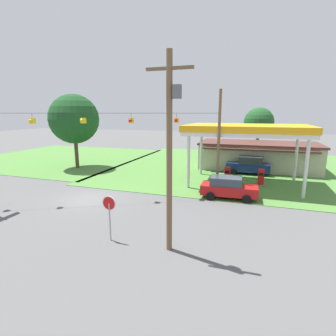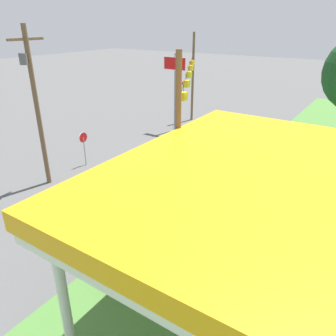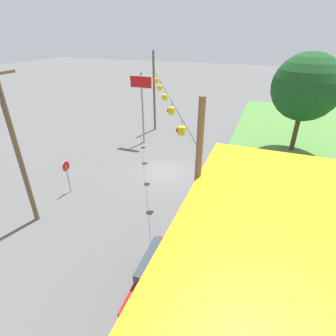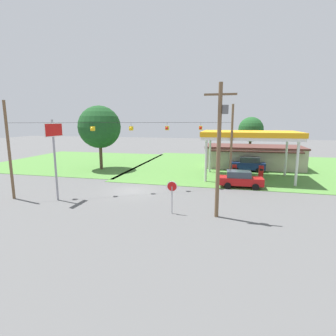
% 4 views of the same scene
% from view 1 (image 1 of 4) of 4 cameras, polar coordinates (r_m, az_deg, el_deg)
% --- Properties ---
extents(ground_plane, '(160.00, 160.00, 0.00)m').
position_cam_1_polar(ground_plane, '(21.96, -16.93, -6.56)').
color(ground_plane, '#565656').
extents(grass_verge_station_corner, '(36.00, 28.00, 0.04)m').
position_cam_1_polar(grass_verge_station_corner, '(34.39, 20.07, -0.13)').
color(grass_verge_station_corner, '#4C7F38').
rests_on(grass_verge_station_corner, ground).
extents(grass_verge_opposite_corner, '(24.00, 24.00, 0.04)m').
position_cam_1_polar(grass_verge_opposite_corner, '(43.91, -22.00, 2.20)').
color(grass_verge_opposite_corner, '#4C7F38').
rests_on(grass_verge_opposite_corner, ground).
extents(gas_station_canopy, '(10.95, 7.16, 5.68)m').
position_cam_1_polar(gas_station_canopy, '(25.50, 16.74, 7.85)').
color(gas_station_canopy, silver).
rests_on(gas_station_canopy, ground).
extents(gas_station_store, '(13.88, 7.08, 3.24)m').
position_cam_1_polar(gas_station_store, '(34.07, 18.95, 2.60)').
color(gas_station_store, '#B2A893').
rests_on(gas_station_store, ground).
extents(fuel_pump_near, '(0.71, 0.56, 1.62)m').
position_cam_1_polar(fuel_pump_near, '(26.24, 12.78, -1.59)').
color(fuel_pump_near, gray).
rests_on(fuel_pump_near, ground).
extents(fuel_pump_far, '(0.71, 0.56, 1.62)m').
position_cam_1_polar(fuel_pump_far, '(26.14, 19.56, -2.04)').
color(fuel_pump_far, gray).
rests_on(fuel_pump_far, ground).
extents(car_at_pumps_front, '(4.49, 2.24, 1.76)m').
position_cam_1_polar(car_at_pumps_front, '(21.62, 12.98, -4.10)').
color(car_at_pumps_front, '#AD1414').
rests_on(car_at_pumps_front, ground).
extents(car_at_pumps_rear, '(4.71, 2.16, 2.03)m').
position_cam_1_polar(car_at_pumps_rear, '(30.69, 17.15, 0.60)').
color(car_at_pumps_rear, navy).
rests_on(car_at_pumps_rear, ground).
extents(stop_sign_roadside, '(0.80, 0.08, 2.50)m').
position_cam_1_polar(stop_sign_roadside, '(14.33, -12.67, -8.57)').
color(stop_sign_roadside, '#99999E').
rests_on(stop_sign_roadside, ground).
extents(utility_pole_main, '(2.20, 0.44, 9.47)m').
position_cam_1_polar(utility_pole_main, '(12.20, 0.49, 5.06)').
color(utility_pole_main, brown).
rests_on(utility_pole_main, ground).
extents(signal_span_gantry, '(19.14, 10.24, 8.64)m').
position_cam_1_polar(signal_span_gantry, '(20.97, -17.74, 5.95)').
color(signal_span_gantry, brown).
rests_on(signal_span_gantry, ground).
extents(tree_behind_station, '(4.12, 4.12, 7.54)m').
position_cam_1_polar(tree_behind_station, '(39.37, 19.14, 9.33)').
color(tree_behind_station, '#4C3828').
rests_on(tree_behind_station, ground).
extents(tree_west_verge, '(5.92, 5.92, 9.00)m').
position_cam_1_polar(tree_west_verge, '(34.08, -19.77, 9.98)').
color(tree_west_verge, '#4C3828').
rests_on(tree_west_verge, ground).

